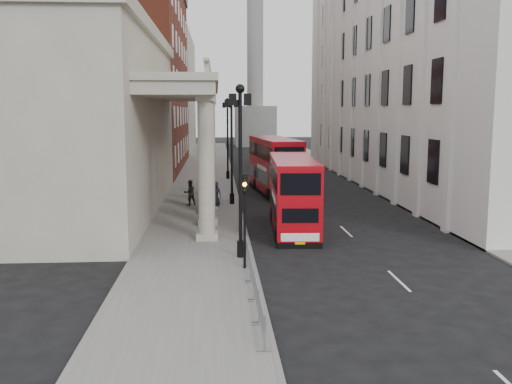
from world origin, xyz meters
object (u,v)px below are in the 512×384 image
(lamp_post_north, at_px, (228,133))
(pedestrian_a, at_px, (204,198))
(lamp_post_south, at_px, (240,159))
(lamp_post_mid, at_px, (232,141))
(pedestrian_b, at_px, (190,193))
(traffic_light, at_px, (245,203))
(pedestrian_c, at_px, (215,194))
(bus_near, at_px, (293,192))
(bus_far, at_px, (275,165))
(monument_column, at_px, (255,65))

(lamp_post_north, xyz_separation_m, pedestrian_a, (-2.05, -18.21, -3.96))
(lamp_post_south, bearing_deg, lamp_post_mid, 90.00)
(lamp_post_mid, bearing_deg, lamp_post_south, -90.00)
(lamp_post_south, xyz_separation_m, pedestrian_b, (-3.18, 15.47, -3.84))
(traffic_light, height_order, pedestrian_a, traffic_light)
(pedestrian_b, bearing_deg, pedestrian_c, 140.84)
(traffic_light, relative_size, bus_near, 0.42)
(lamp_post_north, distance_m, pedestrian_c, 17.54)
(traffic_light, height_order, bus_far, bus_far)
(bus_near, xyz_separation_m, pedestrian_a, (-5.52, 6.88, -1.33))
(traffic_light, bearing_deg, bus_near, 69.36)
(monument_column, height_order, lamp_post_south, monument_column)
(lamp_post_south, relative_size, pedestrian_b, 4.35)
(lamp_post_south, xyz_separation_m, traffic_light, (0.10, -2.02, -1.80))
(monument_column, xyz_separation_m, lamp_post_north, (-6.60, -56.00, -11.07))
(pedestrian_b, distance_m, pedestrian_c, 1.99)
(lamp_post_mid, bearing_deg, pedestrian_b, -170.52)
(monument_column, distance_m, traffic_light, 91.17)
(bus_near, bearing_deg, traffic_light, -107.59)
(lamp_post_south, bearing_deg, traffic_light, -87.16)
(lamp_post_south, relative_size, traffic_light, 1.93)
(bus_near, relative_size, pedestrian_c, 5.44)
(lamp_post_mid, distance_m, pedestrian_a, 4.98)
(monument_column, relative_size, bus_near, 5.30)
(monument_column, bearing_deg, pedestrian_b, -97.68)
(lamp_post_south, xyz_separation_m, pedestrian_a, (-2.05, 13.79, -3.96))
(lamp_post_north, distance_m, pedestrian_a, 18.75)
(lamp_post_mid, relative_size, bus_far, 0.73)
(lamp_post_south, distance_m, lamp_post_north, 32.00)
(monument_column, height_order, lamp_post_mid, monument_column)
(monument_column, bearing_deg, lamp_post_mid, -95.24)
(traffic_light, bearing_deg, pedestrian_b, 100.62)
(bus_far, xyz_separation_m, pedestrian_b, (-7.05, -6.44, -1.45))
(pedestrian_a, height_order, pedestrian_b, pedestrian_b)
(lamp_post_north, relative_size, traffic_light, 1.93)
(bus_far, bearing_deg, traffic_light, -104.82)
(lamp_post_south, distance_m, pedestrian_a, 14.49)
(traffic_light, xyz_separation_m, pedestrian_a, (-2.15, 15.80, -2.15))
(pedestrian_a, height_order, pedestrian_c, pedestrian_c)
(bus_near, bearing_deg, lamp_post_south, -113.57)
(monument_column, bearing_deg, pedestrian_a, -96.65)
(pedestrian_b, bearing_deg, pedestrian_a, 100.08)
(lamp_post_mid, bearing_deg, lamp_post_north, 90.00)
(lamp_post_south, relative_size, bus_near, 0.81)
(pedestrian_a, bearing_deg, traffic_light, -110.04)
(bus_near, relative_size, pedestrian_b, 5.35)
(lamp_post_mid, distance_m, pedestrian_b, 5.01)
(pedestrian_a, relative_size, pedestrian_c, 0.89)
(bus_far, bearing_deg, bus_near, -97.41)
(traffic_light, distance_m, pedestrian_a, 16.09)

